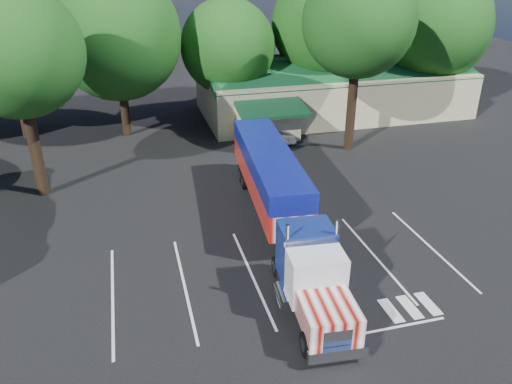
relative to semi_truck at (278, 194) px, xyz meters
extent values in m
plane|color=black|center=(-2.45, 2.18, -2.23)|extent=(120.00, 120.00, 0.00)
cube|color=#C0B48F|center=(11.55, 20.18, -0.23)|extent=(24.00, 11.00, 4.00)
cube|color=#154B29|center=(11.55, 17.78, 2.27)|extent=(24.20, 6.25, 2.10)
cube|color=#154B29|center=(11.55, 22.58, 2.27)|extent=(24.20, 6.25, 2.10)
cube|color=#C0B48F|center=(3.55, 14.48, -0.83)|extent=(5.00, 2.50, 2.80)
cube|color=#154B29|center=(3.55, 13.18, 0.67)|extent=(5.40, 3.19, 0.80)
cylinder|color=black|center=(-15.45, 19.98, -0.23)|extent=(0.70, 0.70, 4.00)
sphere|color=#174E16|center=(-15.45, 19.98, 4.92)|extent=(8.40, 8.40, 8.40)
cylinder|color=black|center=(-7.45, 18.38, -0.08)|extent=(0.70, 0.70, 4.30)
sphere|color=#174E16|center=(-7.45, 18.38, 5.82)|extent=(10.00, 10.00, 10.00)
cylinder|color=black|center=(1.55, 19.68, -0.43)|extent=(0.70, 0.70, 3.60)
sphere|color=#174E16|center=(1.55, 19.68, 4.37)|extent=(8.00, 8.00, 8.00)
cylinder|color=black|center=(10.55, 20.18, 0.02)|extent=(0.70, 0.70, 4.50)
sphere|color=#174E16|center=(10.55, 20.18, 5.87)|extent=(9.60, 9.60, 9.60)
cylinder|color=black|center=(20.55, 18.98, -0.28)|extent=(0.70, 0.70, 3.90)
sphere|color=#174E16|center=(20.55, 18.98, 5.57)|extent=(10.40, 10.40, 10.40)
cylinder|color=black|center=(-12.95, 8.18, 0.77)|extent=(0.70, 0.70, 6.00)
sphere|color=#174E16|center=(-12.95, 8.18, 6.62)|extent=(7.60, 7.60, 7.60)
cylinder|color=black|center=(9.05, 10.68, 1.02)|extent=(0.70, 0.70, 6.50)
sphere|color=#174E16|center=(9.05, 10.68, 7.27)|extent=(8.00, 8.00, 8.00)
cube|color=black|center=(-0.57, -6.75, -1.54)|extent=(1.45, 6.47, 0.23)
cube|color=white|center=(-0.85, -10.18, -1.63)|extent=(2.30, 0.42, 0.50)
cube|color=white|center=(-0.84, -9.99, -1.08)|extent=(1.10, 0.20, 0.82)
cube|color=white|center=(-0.75, -8.95, -0.90)|extent=(2.28, 2.37, 1.05)
cube|color=silver|center=(-0.60, -7.12, -0.35)|extent=(2.40, 1.65, 2.11)
cube|color=black|center=(-0.65, -7.71, 0.11)|extent=(2.11, 0.25, 0.92)
cube|color=white|center=(-0.53, -6.34, 0.84)|extent=(2.38, 0.29, 0.23)
cube|color=navy|center=(-0.46, -5.48, -0.17)|extent=(2.44, 2.02, 2.47)
cylinder|color=white|center=(-1.58, -6.21, 0.15)|extent=(0.18, 0.18, 3.11)
cylinder|color=white|center=(0.52, -6.39, 0.15)|extent=(0.18, 0.18, 3.11)
cylinder|color=white|center=(-1.79, -6.56, -1.54)|extent=(0.73, 1.51, 0.60)
cylinder|color=white|center=(0.67, -6.77, -1.54)|extent=(0.73, 1.51, 0.60)
cube|color=white|center=(0.21, 2.46, -0.26)|extent=(3.35, 11.88, 1.37)
cube|color=navy|center=(0.21, 2.46, 0.98)|extent=(3.35, 11.88, 1.10)
cube|color=black|center=(0.53, 6.30, -1.45)|extent=(1.36, 3.29, 0.32)
cube|color=black|center=(-0.85, -2.41, -1.59)|extent=(0.12, 0.12, 1.28)
cube|color=black|center=(0.43, -2.52, -1.59)|extent=(0.12, 0.12, 1.28)
cube|color=white|center=(0.71, 8.40, -1.82)|extent=(2.20, 0.29, 0.11)
cylinder|color=black|center=(-1.75, -9.32, -1.72)|extent=(0.40, 1.03, 1.01)
cylinder|color=black|center=(0.17, -9.48, -1.72)|extent=(0.40, 1.03, 1.01)
cylinder|color=black|center=(-1.40, -5.12, -1.72)|extent=(0.40, 1.03, 1.01)
cylinder|color=black|center=(0.52, -5.28, -1.72)|extent=(0.40, 1.03, 1.01)
cylinder|color=black|center=(-1.31, -4.12, -1.72)|extent=(0.40, 1.03, 1.01)
cylinder|color=black|center=(0.61, -4.28, -1.72)|extent=(0.40, 1.03, 1.01)
cylinder|color=black|center=(-0.49, 5.65, -1.72)|extent=(0.40, 1.03, 1.01)
cylinder|color=black|center=(1.43, 5.49, -1.72)|extent=(0.40, 1.03, 1.01)
cylinder|color=black|center=(-0.40, 6.74, -1.72)|extent=(0.40, 1.03, 1.01)
cylinder|color=black|center=(1.52, 6.58, -1.72)|extent=(0.40, 1.03, 1.01)
imported|color=black|center=(2.05, -2.24, -1.46)|extent=(0.47, 0.62, 1.53)
imported|color=black|center=(3.05, 5.81, -1.72)|extent=(1.27, 2.04, 1.01)
imported|color=#B6BABF|center=(2.99, 12.68, -1.49)|extent=(4.62, 2.00, 1.48)
camera|label=1|loc=(-7.31, -22.74, 11.61)|focal=35.00mm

